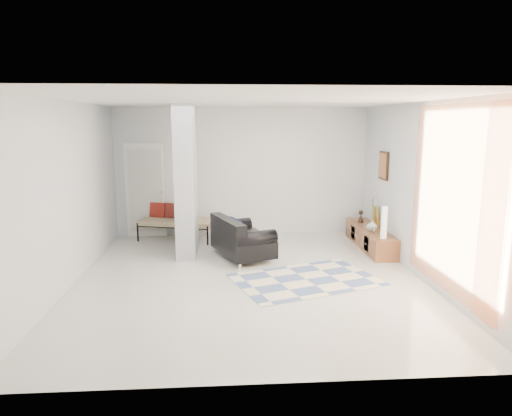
{
  "coord_description": "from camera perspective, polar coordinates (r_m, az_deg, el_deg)",
  "views": [
    {
      "loc": [
        -0.37,
        -6.99,
        2.49
      ],
      "look_at": [
        0.15,
        0.6,
        1.05
      ],
      "focal_mm": 32.0,
      "sensor_mm": 36.0,
      "label": 1
    }
  ],
  "objects": [
    {
      "name": "wall_front",
      "position": [
        4.15,
        1.36,
        -4.49
      ],
      "size": [
        6.0,
        0.0,
        6.0
      ],
      "primitive_type": "plane",
      "rotation": [
        -1.57,
        0.0,
        0.0
      ],
      "color": "silver",
      "rests_on": "ground"
    },
    {
      "name": "cylinder_lamp",
      "position": [
        8.59,
        15.73,
        -1.74
      ],
      "size": [
        0.11,
        0.11,
        0.59
      ],
      "primitive_type": "cylinder",
      "color": "silver",
      "rests_on": "media_console"
    },
    {
      "name": "floor",
      "position": [
        7.43,
        -0.83,
        -8.85
      ],
      "size": [
        6.0,
        6.0,
        0.0
      ],
      "primitive_type": "plane",
      "color": "beige",
      "rests_on": "ground"
    },
    {
      "name": "wall_left",
      "position": [
        7.46,
        -22.46,
        1.52
      ],
      "size": [
        0.0,
        6.0,
        6.0
      ],
      "primitive_type": "plane",
      "rotation": [
        1.57,
        0.0,
        1.57
      ],
      "color": "silver",
      "rests_on": "ground"
    },
    {
      "name": "wall_art",
      "position": [
        9.26,
        15.67,
        5.14
      ],
      "size": [
        0.04,
        0.45,
        0.55
      ],
      "primitive_type": "cube",
      "color": "#351E0E",
      "rests_on": "wall_right"
    },
    {
      "name": "partition_column",
      "position": [
        8.69,
        -8.71,
        3.41
      ],
      "size": [
        0.35,
        1.2,
        2.8
      ],
      "primitive_type": "cube",
      "color": "#A7ABAE",
      "rests_on": "floor"
    },
    {
      "name": "area_rug",
      "position": [
        7.42,
        6.26,
        -8.89
      ],
      "size": [
        2.57,
        2.11,
        0.01
      ],
      "primitive_type": "cube",
      "rotation": [
        0.0,
        0.0,
        0.33
      ],
      "color": "beige",
      "rests_on": "floor"
    },
    {
      "name": "bronze_figurine",
      "position": [
        9.84,
        12.96,
        -1.03
      ],
      "size": [
        0.13,
        0.13,
        0.26
      ],
      "primitive_type": null,
      "rotation": [
        0.0,
        0.0,
        0.01
      ],
      "color": "black",
      "rests_on": "media_console"
    },
    {
      "name": "media_console",
      "position": [
        9.44,
        14.07,
        -3.6
      ],
      "size": [
        0.45,
        2.04,
        0.8
      ],
      "color": "brown",
      "rests_on": "floor"
    },
    {
      "name": "daybed",
      "position": [
        9.9,
        -9.9,
        -1.47
      ],
      "size": [
        1.68,
        1.05,
        0.77
      ],
      "rotation": [
        0.0,
        0.0,
        -0.27
      ],
      "color": "black",
      "rests_on": "floor"
    },
    {
      "name": "ceiling",
      "position": [
        7.01,
        -0.89,
        13.27
      ],
      "size": [
        6.0,
        6.0,
        0.0
      ],
      "primitive_type": "plane",
      "rotation": [
        3.14,
        0.0,
        0.0
      ],
      "color": "white",
      "rests_on": "wall_back"
    },
    {
      "name": "wall_right",
      "position": [
        7.73,
        19.96,
        1.99
      ],
      "size": [
        0.0,
        6.0,
        6.0
      ],
      "primitive_type": "plane",
      "rotation": [
        1.57,
        0.0,
        -1.57
      ],
      "color": "silver",
      "rests_on": "ground"
    },
    {
      "name": "vase",
      "position": [
        9.15,
        14.29,
        -2.1
      ],
      "size": [
        0.23,
        0.23,
        0.22
      ],
      "primitive_type": "imported",
      "rotation": [
        0.0,
        0.0,
        0.1
      ],
      "color": "silver",
      "rests_on": "media_console"
    },
    {
      "name": "hallway_door",
      "position": [
        10.2,
        -13.63,
        2.15
      ],
      "size": [
        0.85,
        0.06,
        2.04
      ],
      "primitive_type": "cube",
      "color": "white",
      "rests_on": "floor"
    },
    {
      "name": "wall_back",
      "position": [
        10.06,
        -1.78,
        4.51
      ],
      "size": [
        6.0,
        0.0,
        6.0
      ],
      "primitive_type": "plane",
      "rotation": [
        1.57,
        0.0,
        0.0
      ],
      "color": "silver",
      "rests_on": "ground"
    },
    {
      "name": "curtain",
      "position": [
        6.67,
        23.3,
        0.88
      ],
      "size": [
        0.0,
        2.55,
        2.55
      ],
      "primitive_type": "plane",
      "rotation": [
        1.57,
        0.0,
        1.57
      ],
      "color": "#FF8643",
      "rests_on": "wall_right"
    },
    {
      "name": "loveseat",
      "position": [
        8.44,
        -2.02,
        -3.84
      ],
      "size": [
        1.22,
        1.55,
        0.76
      ],
      "rotation": [
        0.0,
        0.0,
        0.37
      ],
      "color": "silver",
      "rests_on": "floor"
    }
  ]
}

